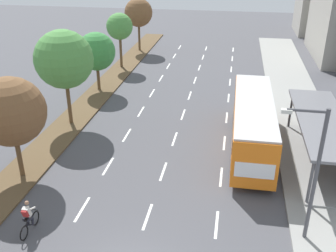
# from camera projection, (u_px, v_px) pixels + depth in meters

# --- Properties ---
(median_strip) EXTENTS (2.60, 52.00, 0.12)m
(median_strip) POSITION_uv_depth(u_px,v_px,m) (96.00, 96.00, 34.95)
(median_strip) COLOR brown
(median_strip) RESTS_ON ground
(sidewalk_right) EXTENTS (4.50, 52.00, 0.15)m
(sidewalk_right) POSITION_uv_depth(u_px,v_px,m) (298.00, 109.00, 32.20)
(sidewalk_right) COLOR gray
(sidewalk_right) RESTS_ON ground
(lane_divider_left) EXTENTS (0.14, 45.68, 0.01)m
(lane_divider_left) POSITION_uv_depth(u_px,v_px,m) (141.00, 111.00, 31.86)
(lane_divider_left) COLOR white
(lane_divider_left) RESTS_ON ground
(lane_divider_center) EXTENTS (0.14, 45.68, 0.01)m
(lane_divider_center) POSITION_uv_depth(u_px,v_px,m) (183.00, 114.00, 31.31)
(lane_divider_center) COLOR white
(lane_divider_center) RESTS_ON ground
(lane_divider_right) EXTENTS (0.14, 45.68, 0.01)m
(lane_divider_right) POSITION_uv_depth(u_px,v_px,m) (227.00, 118.00, 30.76)
(lane_divider_right) COLOR white
(lane_divider_right) RESTS_ON ground
(bus_shelter) EXTENTS (2.90, 10.27, 2.86)m
(bus_shelter) POSITION_uv_depth(u_px,v_px,m) (324.00, 137.00, 23.64)
(bus_shelter) COLOR gray
(bus_shelter) RESTS_ON sidewalk_right
(bus) EXTENTS (2.54, 11.29, 3.37)m
(bus) POSITION_uv_depth(u_px,v_px,m) (253.00, 120.00, 25.37)
(bus) COLOR orange
(bus) RESTS_ON ground
(cyclist) EXTENTS (0.46, 1.82, 1.71)m
(cyclist) POSITION_uv_depth(u_px,v_px,m) (28.00, 218.00, 18.35)
(cyclist) COLOR black
(cyclist) RESTS_ON ground
(median_tree_second) EXTENTS (3.89, 3.89, 6.02)m
(median_tree_second) POSITION_uv_depth(u_px,v_px,m) (11.00, 112.00, 21.30)
(median_tree_second) COLOR brown
(median_tree_second) RESTS_ON median_strip
(median_tree_third) EXTENTS (4.21, 4.21, 7.06)m
(median_tree_third) POSITION_uv_depth(u_px,v_px,m) (64.00, 60.00, 27.53)
(median_tree_third) COLOR brown
(median_tree_third) RESTS_ON median_strip
(median_tree_fourth) EXTENTS (3.43, 3.43, 5.32)m
(median_tree_fourth) POSITION_uv_depth(u_px,v_px,m) (96.00, 52.00, 34.76)
(median_tree_fourth) COLOR brown
(median_tree_fourth) RESTS_ON median_strip
(median_tree_fifth) EXTENTS (2.80, 2.80, 5.80)m
(median_tree_fifth) POSITION_uv_depth(u_px,v_px,m) (120.00, 27.00, 41.02)
(median_tree_fifth) COLOR brown
(median_tree_fifth) RESTS_ON median_strip
(median_tree_farthest) EXTENTS (3.44, 3.44, 6.37)m
(median_tree_farthest) POSITION_uv_depth(u_px,v_px,m) (138.00, 13.00, 47.47)
(median_tree_farthest) COLOR brown
(median_tree_farthest) RESTS_ON median_strip
(streetlight) EXTENTS (1.91, 0.24, 6.50)m
(streetlight) POSITION_uv_depth(u_px,v_px,m) (313.00, 168.00, 16.57)
(streetlight) COLOR #4C4C51
(streetlight) RESTS_ON sidewalk_right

